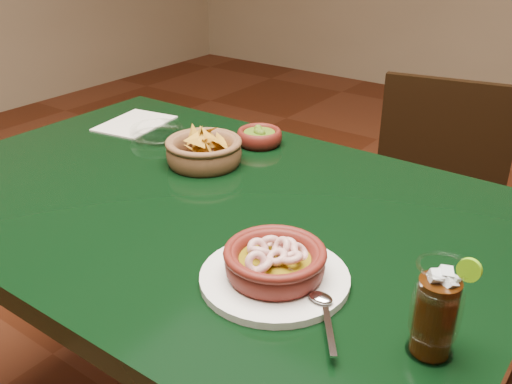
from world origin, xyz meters
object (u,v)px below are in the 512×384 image
Objects in this scene: dining_chair at (428,219)px; cola_drink at (436,310)px; dining_table at (206,241)px; shrimp_plate at (275,265)px; chip_basket at (204,151)px.

cola_drink reaches higher than dining_chair.
shrimp_plate reaches higher than dining_table.
chip_basket is (-0.11, 0.12, 0.13)m from dining_table.
cola_drink is at bearing -71.27° from dining_chair.
cola_drink is (0.24, -0.01, 0.03)m from shrimp_plate.
dining_table is 0.76m from dining_chair.
dining_chair is 3.05× the size of shrimp_plate.
cola_drink reaches higher than shrimp_plate.
dining_table is 1.43× the size of dining_chair.
dining_table is 6.06× the size of chip_basket.
dining_chair is 5.67× the size of cola_drink.
dining_table is at bearing -107.42° from dining_chair.
chip_basket is at bearing 130.37° from dining_table.
cola_drink is at bearing -2.20° from shrimp_plate.
chip_basket is (-0.38, 0.27, 0.00)m from shrimp_plate.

